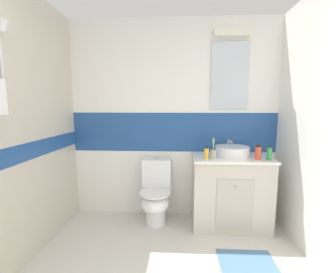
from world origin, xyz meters
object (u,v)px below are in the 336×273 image
(soap_dispenser, at_px, (269,154))
(sink_basin, at_px, (232,151))
(toilet, at_px, (156,194))
(deodorant_spray_can, at_px, (206,153))
(mouthwash_bottle, at_px, (258,153))
(toothbrush_cup, at_px, (213,154))

(soap_dispenser, bearing_deg, sink_basin, 152.15)
(sink_basin, relative_size, toilet, 0.55)
(sink_basin, relative_size, deodorant_spray_can, 3.07)
(toilet, distance_m, mouthwash_bottle, 1.29)
(toothbrush_cup, relative_size, soap_dispenser, 1.32)
(deodorant_spray_can, bearing_deg, toilet, 164.72)
(toothbrush_cup, distance_m, soap_dispenser, 0.60)
(toothbrush_cup, distance_m, deodorant_spray_can, 0.08)
(toilet, bearing_deg, sink_basin, 1.30)
(mouthwash_bottle, bearing_deg, sink_basin, 145.75)
(sink_basin, bearing_deg, soap_dispenser, -27.85)
(toilet, height_order, mouthwash_bottle, mouthwash_bottle)
(soap_dispenser, relative_size, mouthwash_bottle, 1.08)
(toilet, xyz_separation_m, toothbrush_cup, (0.66, -0.13, 0.54))
(sink_basin, relative_size, mouthwash_bottle, 2.69)
(toilet, height_order, deodorant_spray_can, deodorant_spray_can)
(toilet, xyz_separation_m, deodorant_spray_can, (0.59, -0.16, 0.55))
(toilet, height_order, soap_dispenser, soap_dispenser)
(toilet, bearing_deg, mouthwash_bottle, -7.16)
(soap_dispenser, xyz_separation_m, mouthwash_bottle, (-0.11, 0.02, 0.01))
(sink_basin, height_order, toothbrush_cup, toothbrush_cup)
(toothbrush_cup, bearing_deg, soap_dispenser, -3.06)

